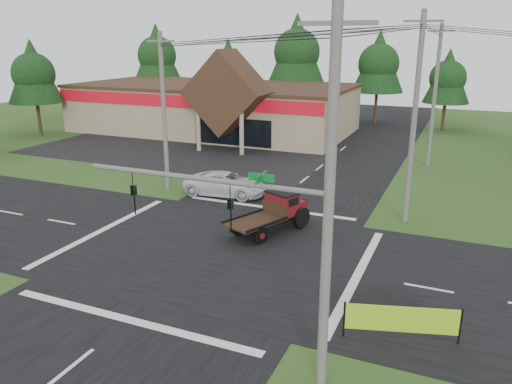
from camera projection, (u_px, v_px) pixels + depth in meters
The scene contains 19 objects.
ground at pixel (217, 250), 24.69m from camera, with size 120.00×120.00×0.00m, color #2C4C1B.
road_ns at pixel (217, 250), 24.68m from camera, with size 12.00×120.00×0.02m, color black.
road_ew at pixel (217, 250), 24.68m from camera, with size 120.00×12.00×0.02m, color black.
parking_apron at pixel (178, 151), 46.65m from camera, with size 28.00×14.00×0.02m, color black.
cvs_building at pixel (214, 106), 55.76m from camera, with size 30.40×18.20×9.19m.
traffic_signal_mast at pixel (271, 239), 14.60m from camera, with size 8.12×0.24×7.00m.
utility_pole_nr at pixel (329, 207), 13.61m from camera, with size 2.00×0.30×11.00m.
utility_pole_nw at pixel (164, 112), 33.14m from camera, with size 2.00×0.30×10.50m.
utility_pole_ne at pixel (414, 119), 26.96m from camera, with size 2.00×0.30×11.50m.
utility_pole_n at pixel (435, 96), 39.29m from camera, with size 2.00×0.30×11.20m.
tree_row_a at pixel (157, 54), 68.76m from camera, with size 6.72×6.72×12.12m.
tree_row_b at pixel (228, 64), 67.14m from camera, with size 5.60×5.60×10.10m.
tree_row_c at pixel (297, 50), 61.89m from camera, with size 7.28×7.28×13.13m.
tree_row_d at pixel (379, 62), 59.39m from camera, with size 6.16×6.16×11.11m.
tree_row_e at pixel (448, 77), 55.01m from camera, with size 5.04×5.04×9.09m.
tree_side_w at pixel (33, 72), 52.35m from camera, with size 5.60×5.60×10.10m.
antique_flatbed_truck at pixel (269, 214), 26.71m from camera, with size 1.92×5.04×2.11m, color #500B0C, non-canonical shape.
roadside_banner at pixel (401, 323), 17.13m from camera, with size 3.99×0.12×1.36m, color #97CA1A, non-canonical shape.
white_pickup at pixel (226, 184), 33.25m from camera, with size 2.53×5.48×1.52m, color silver.
Camera 1 is at (10.76, -20.12, 10.04)m, focal length 35.00 mm.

